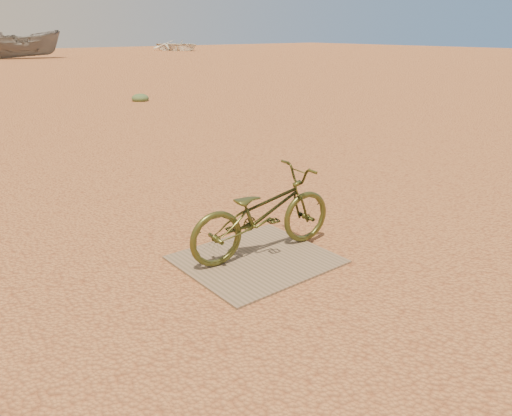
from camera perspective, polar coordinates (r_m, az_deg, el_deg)
ground at (r=4.57m, az=-0.37°, el=-8.29°), size 120.00×120.00×0.00m
plywood_board at (r=4.93m, az=0.00°, el=-5.92°), size 1.40×1.25×0.02m
bicycle at (r=4.91m, az=0.78°, el=-0.54°), size 1.66×0.70×0.85m
boat_mid_right at (r=43.89m, az=-24.95°, el=16.59°), size 5.68×3.19×2.08m
boat_far_right at (r=55.83m, az=-8.91°, el=17.91°), size 4.95×6.04×1.09m
kale_b at (r=16.57m, az=-13.08°, el=11.83°), size 0.54×0.54×0.29m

